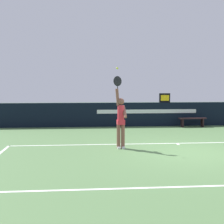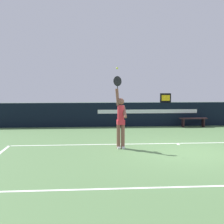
% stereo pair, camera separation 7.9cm
% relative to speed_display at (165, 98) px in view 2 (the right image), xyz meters
% --- Properties ---
extents(ground_plane, '(60.00, 60.00, 0.00)m').
position_rel_speed_display_xyz_m(ground_plane, '(-0.84, -6.80, -1.49)').
color(ground_plane, '#507444').
extents(court_lines, '(12.32, 5.15, 0.00)m').
position_rel_speed_display_xyz_m(court_lines, '(-0.84, -7.63, -1.49)').
color(court_lines, white).
rests_on(court_lines, ground).
extents(back_wall, '(16.79, 0.30, 1.25)m').
position_rel_speed_display_xyz_m(back_wall, '(-0.84, 0.00, -0.87)').
color(back_wall, black).
rests_on(back_wall, ground).
extents(speed_display, '(0.57, 0.14, 0.49)m').
position_rel_speed_display_xyz_m(speed_display, '(0.00, 0.00, 0.00)').
color(speed_display, black).
rests_on(speed_display, back_wall).
extents(tennis_player, '(0.46, 0.45, 2.48)m').
position_rel_speed_display_xyz_m(tennis_player, '(-3.02, -5.90, -0.46)').
color(tennis_player, brown).
rests_on(tennis_player, ground).
extents(tennis_ball, '(0.07, 0.07, 0.07)m').
position_rel_speed_display_xyz_m(tennis_ball, '(-3.16, -6.04, 1.24)').
color(tennis_ball, '#CEDF36').
extents(courtside_bench_near, '(1.42, 0.38, 0.47)m').
position_rel_speed_display_xyz_m(courtside_bench_near, '(1.33, -0.58, -1.13)').
color(courtside_bench_near, black).
rests_on(courtside_bench_near, ground).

